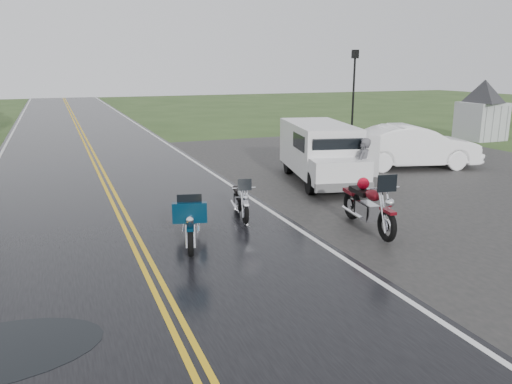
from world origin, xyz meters
The scene contains 11 objects.
ground centered at (0.00, 0.00, 0.00)m, with size 120.00×120.00×0.00m, color #2D471E.
road centered at (0.00, 10.00, 0.02)m, with size 8.00×100.00×0.04m, color black.
parking_pad centered at (11.00, 5.00, 0.01)m, with size 14.00×24.00×0.03m, color black.
visitor_center centered at (20.00, 12.00, 2.40)m, with size 16.00×10.00×4.80m, color #A8AAAD, non-canonical shape.
motorcycle_red centered at (5.19, 0.15, 0.74)m, with size 0.91×2.51×1.48m, color #5A0A12, non-canonical shape.
motorcycle_teal centered at (0.92, 0.93, 0.65)m, with size 0.80×2.21×1.30m, color #05233A, non-canonical shape.
motorcycle_silver centered at (2.74, 2.55, 0.56)m, with size 0.69×1.88×1.11m, color #A5A6AC, non-canonical shape.
van_white centered at (5.71, 4.67, 1.01)m, with size 1.93×5.16×2.03m, color silver, non-canonical shape.
person_at_van centered at (7.19, 4.12, 0.87)m, with size 0.64×0.42×1.74m, color #4D4C52.
sedan_white centered at (11.36, 6.94, 0.83)m, with size 1.75×5.03×1.66m, color white.
lamp_post_far_right centered at (13.99, 15.33, 2.40)m, with size 0.41×0.41×4.80m, color black, non-canonical shape.
Camera 1 is at (-1.46, -8.53, 3.86)m, focal length 35.00 mm.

